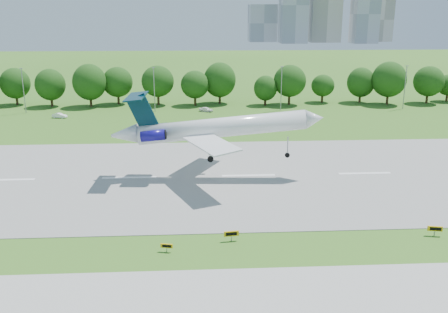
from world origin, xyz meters
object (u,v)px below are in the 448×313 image
taxi_sign_left (231,234)px  service_vehicle_a (60,116)px  airliner (211,128)px  service_vehicle_b (206,109)px

taxi_sign_left → service_vehicle_a: bearing=111.0°
airliner → taxi_sign_left: airliner is taller
service_vehicle_a → service_vehicle_b: size_ratio=0.99×
airliner → service_vehicle_b: size_ratio=9.18×
taxi_sign_left → service_vehicle_b: size_ratio=0.48×
airliner → service_vehicle_a: (-37.89, 49.91, -7.82)m
airliner → service_vehicle_b: (0.39, 56.06, -7.79)m
taxi_sign_left → service_vehicle_a: size_ratio=0.49×
taxi_sign_left → service_vehicle_a: (-39.52, 74.54, -0.32)m
airliner → service_vehicle_b: bearing=91.9°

